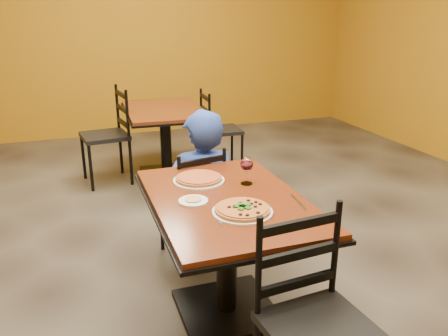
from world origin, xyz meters
name	(u,v)px	position (x,y,z in m)	size (l,w,h in m)	color
floor	(203,270)	(0.00, 0.00, 0.00)	(7.00, 8.00, 0.01)	black
wall_back	(120,29)	(0.00, 4.00, 1.50)	(7.00, 0.01, 3.00)	#A36512
table_main	(227,229)	(0.00, -0.50, 0.56)	(0.83, 1.23, 0.75)	#652A10
table_second	(165,126)	(0.18, 2.02, 0.56)	(0.86, 1.24, 0.75)	#652A10
chair_main_near	(321,333)	(0.11, -1.35, 0.47)	(0.43, 0.43, 0.95)	black
chair_main_far	(192,202)	(-0.01, 0.25, 0.42)	(0.38, 0.38, 0.84)	black
chair_second_left	(105,136)	(-0.46, 2.02, 0.50)	(0.45, 0.45, 0.99)	black
chair_second_right	(221,131)	(0.82, 2.02, 0.45)	(0.41, 0.41, 0.91)	black
diner	(202,182)	(0.09, 0.31, 0.54)	(0.56, 0.37, 1.08)	#1B2F99
plate_main	(242,212)	(0.01, -0.71, 0.76)	(0.31, 0.31, 0.01)	white
pizza_main	(242,209)	(0.01, -0.71, 0.77)	(0.28, 0.28, 0.02)	maroon
plate_far	(199,180)	(-0.08, -0.21, 0.76)	(0.31, 0.31, 0.01)	white
pizza_far	(199,178)	(-0.08, -0.21, 0.77)	(0.28, 0.28, 0.02)	#C36D25
side_plate	(193,201)	(-0.19, -0.50, 0.76)	(0.16, 0.16, 0.01)	white
dip	(193,199)	(-0.19, -0.50, 0.76)	(0.09, 0.09, 0.01)	tan
wine_glass	(247,169)	(0.18, -0.34, 0.84)	(0.08, 0.08, 0.18)	white
fork	(217,217)	(-0.13, -0.73, 0.75)	(0.01, 0.19, 0.00)	silver
knife	(298,202)	(0.34, -0.69, 0.75)	(0.01, 0.21, 0.00)	silver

